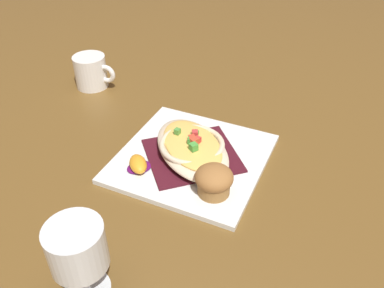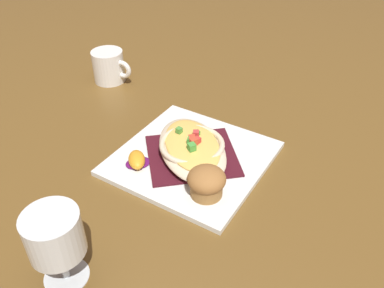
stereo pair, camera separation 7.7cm
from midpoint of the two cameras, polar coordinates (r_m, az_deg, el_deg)
The scene contains 8 objects.
ground_plane at distance 0.80m, azimuth -2.77°, elevation -2.42°, with size 2.60×2.60×0.00m, color brown.
square_plate at distance 0.80m, azimuth -2.78°, elevation -2.13°, with size 0.28×0.28×0.01m, color white.
folded_napkin at distance 0.79m, azimuth -2.80°, elevation -1.71°, with size 0.15×0.17×0.00m, color #44121D.
gratin_dish at distance 0.78m, azimuth -2.84°, elevation -0.52°, with size 0.24×0.23×0.05m.
muffin at distance 0.70m, azimuth -0.06°, elevation -5.27°, with size 0.07×0.07×0.05m.
orange_garnish at distance 0.77m, azimuth -10.44°, elevation -2.99°, with size 0.06×0.06×0.02m.
coffee_mug at distance 1.07m, azimuth -16.04°, elevation 9.55°, with size 0.08×0.11×0.08m.
stemmed_glass at distance 0.57m, azimuth -19.74°, elevation -14.17°, with size 0.08×0.08×0.13m.
Camera 1 is at (-0.58, -0.20, 0.51)m, focal length 37.87 mm.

